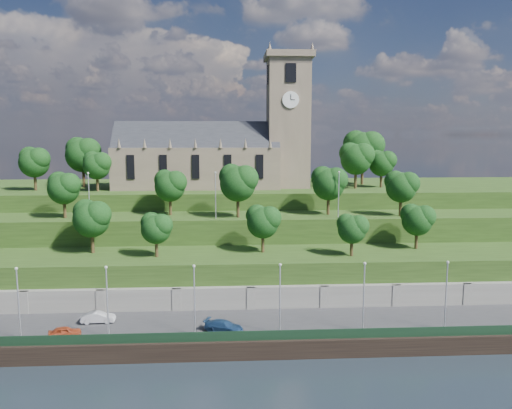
{
  "coord_description": "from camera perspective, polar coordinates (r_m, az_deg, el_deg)",
  "views": [
    {
      "loc": [
        1.98,
        -53.73,
        25.4
      ],
      "look_at": [
        6.74,
        30.0,
        13.67
      ],
      "focal_mm": 35.0,
      "sensor_mm": 36.0,
      "label": 1
    }
  ],
  "objects": [
    {
      "name": "church",
      "position": [
        99.77,
        -3.96,
        6.29
      ],
      "size": [
        38.6,
        12.35,
        27.6
      ],
      "color": "brown",
      "rests_on": "hilltop"
    },
    {
      "name": "lamp_posts_promenade",
      "position": [
        59.33,
        -7.05,
        -10.26
      ],
      "size": [
        60.36,
        0.36,
        8.6
      ],
      "color": "#B2B2B7",
      "rests_on": "promenade"
    },
    {
      "name": "lamp_posts_upper",
      "position": [
        80.26,
        -4.65,
        1.5
      ],
      "size": [
        40.36,
        0.36,
        7.6
      ],
      "color": "#B2B2B7",
      "rests_on": "embankment_upper"
    },
    {
      "name": "car_left",
      "position": [
        63.99,
        -21.01,
        -13.44
      ],
      "size": [
        3.93,
        2.36,
        1.25
      ],
      "primitive_type": "imported",
      "rotation": [
        0.0,
        0.0,
        1.83
      ],
      "color": "#A3391B",
      "rests_on": "promenade"
    },
    {
      "name": "fence",
      "position": [
        58.96,
        -5.1,
        -14.82
      ],
      "size": [
        160.0,
        0.1,
        1.2
      ],
      "primitive_type": "cube",
      "color": "#16331E",
      "rests_on": "promenade"
    },
    {
      "name": "hilltop",
      "position": [
        105.29,
        -4.29,
        -1.85
      ],
      "size": [
        160.0,
        32.0,
        15.0
      ],
      "primitive_type": "cube",
      "color": "#233E14",
      "rests_on": "ground"
    },
    {
      "name": "trees_upper",
      "position": [
        82.31,
        -1.28,
        2.42
      ],
      "size": [
        60.81,
        8.5,
        8.75
      ],
      "color": "#342614",
      "rests_on": "embankment_upper"
    },
    {
      "name": "promenade",
      "position": [
        64.56,
        -4.92,
        -14.28
      ],
      "size": [
        160.0,
        12.0,
        2.0
      ],
      "primitive_type": "cube",
      "color": "#2D2D30",
      "rests_on": "ground"
    },
    {
      "name": "trees_hilltop",
      "position": [
        99.74,
        -1.49,
        5.73
      ],
      "size": [
        72.61,
        16.29,
        11.37
      ],
      "color": "#342614",
      "rests_on": "hilltop"
    },
    {
      "name": "embankment_lower",
      "position": [
        74.88,
        -4.69,
        -8.67
      ],
      "size": [
        160.0,
        12.0,
        8.0
      ],
      "primitive_type": "cube",
      "color": "#233E14",
      "rests_on": "ground"
    },
    {
      "name": "quay_wall",
      "position": [
        58.96,
        -5.1,
        -16.41
      ],
      "size": [
        160.0,
        0.5,
        2.2
      ],
      "primitive_type": "cube",
      "color": "black",
      "rests_on": "ground"
    },
    {
      "name": "car_middle",
      "position": [
        67.19,
        -17.6,
        -12.19
      ],
      "size": [
        4.23,
        1.66,
        1.37
      ],
      "primitive_type": "imported",
      "rotation": [
        0.0,
        0.0,
        1.62
      ],
      "color": "#A1A0A4",
      "rests_on": "promenade"
    },
    {
      "name": "trees_lower",
      "position": [
        73.35,
        -4.9,
        -2.01
      ],
      "size": [
        67.94,
        8.73,
        7.99
      ],
      "color": "#342614",
      "rests_on": "embankment_lower"
    },
    {
      "name": "car_right",
      "position": [
        61.52,
        -3.69,
        -13.72
      ],
      "size": [
        5.14,
        3.63,
        1.38
      ],
      "primitive_type": "imported",
      "rotation": [
        0.0,
        0.0,
        1.17
      ],
      "color": "navy",
      "rests_on": "promenade"
    },
    {
      "name": "retaining_wall",
      "position": [
        69.61,
        -4.8,
        -11.28
      ],
      "size": [
        160.0,
        2.1,
        5.0
      ],
      "color": "slate",
      "rests_on": "ground"
    },
    {
      "name": "ground",
      "position": [
        59.47,
        -5.08,
        -17.36
      ],
      "size": [
        320.0,
        320.0,
        0.0
      ],
      "primitive_type": "plane",
      "color": "black",
      "rests_on": "ground"
    },
    {
      "name": "embankment_upper",
      "position": [
        85.0,
        -4.52,
        -5.26
      ],
      "size": [
        160.0,
        10.0,
        12.0
      ],
      "primitive_type": "cube",
      "color": "#233E14",
      "rests_on": "ground"
    }
  ]
}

